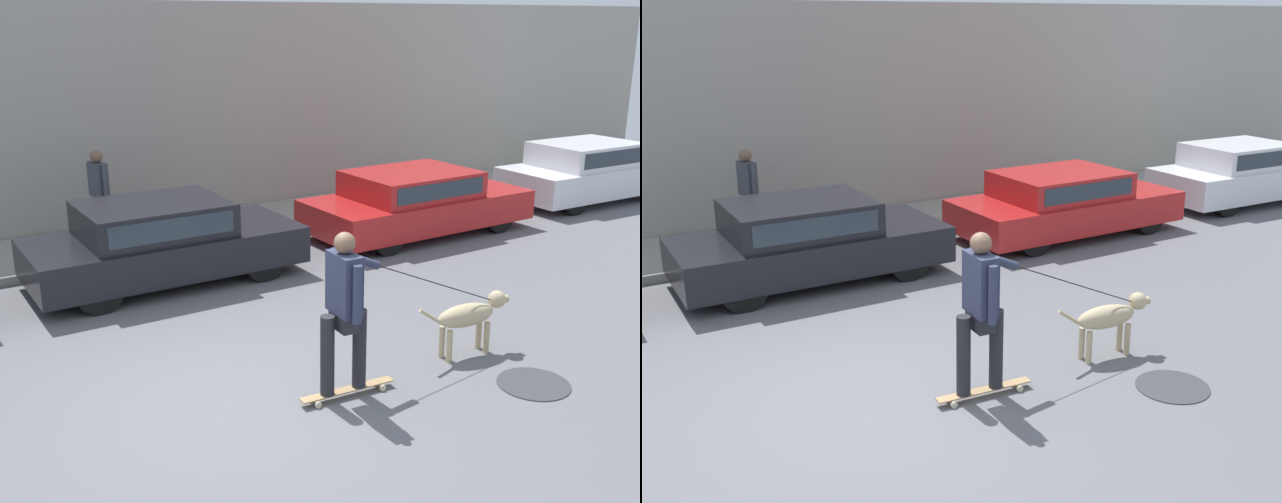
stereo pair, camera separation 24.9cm
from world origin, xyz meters
TOP-DOWN VIEW (x-y plane):
  - ground_plane at (0.00, 0.00)m, footprint 36.00×36.00m
  - back_wall at (0.00, 7.27)m, footprint 32.00×0.30m
  - sidewalk_curb at (0.00, 6.06)m, footprint 30.00×2.09m
  - parked_car_1 at (0.74, 3.99)m, footprint 4.00×1.80m
  - parked_car_2 at (5.58, 3.99)m, footprint 4.16×1.81m
  - parked_car_3 at (10.34, 3.99)m, footprint 3.98×1.84m
  - dog at (2.77, -0.35)m, footprint 1.25×0.34m
  - skateboarder at (0.95, -0.43)m, footprint 2.71×0.60m
  - pedestrian_with_bag at (0.49, 6.09)m, footprint 0.26×0.63m
  - manhole_cover at (2.83, -1.31)m, footprint 0.78×0.78m

SIDE VIEW (x-z plane):
  - ground_plane at x=0.00m, z-range 0.00..0.00m
  - manhole_cover at x=2.83m, z-range 0.00..0.01m
  - sidewalk_curb at x=0.00m, z-range 0.00..0.14m
  - dog at x=2.77m, z-range 0.12..0.84m
  - parked_car_2 at x=5.58m, z-range -0.01..1.15m
  - parked_car_1 at x=0.74m, z-range -0.01..1.22m
  - parked_car_3 at x=10.34m, z-range -0.02..1.25m
  - pedestrian_with_bag at x=0.49m, z-range 0.23..1.79m
  - skateboarder at x=0.95m, z-range 0.13..1.91m
  - back_wall at x=0.00m, z-range 0.00..4.08m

